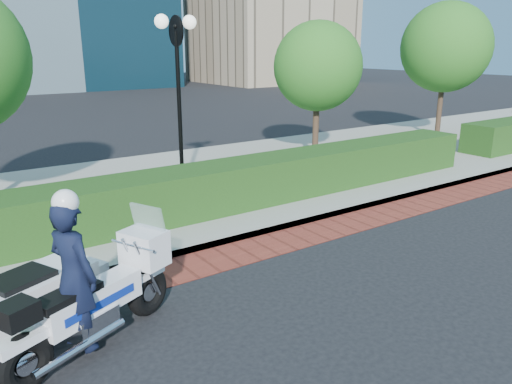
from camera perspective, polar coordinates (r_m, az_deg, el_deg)
ground at (r=8.01m, az=2.38°, el=-10.98°), size 120.00×120.00×0.00m
brick_strip at (r=9.13m, az=-3.36°, el=-7.38°), size 60.00×1.00×0.01m
sidewalk at (r=12.94m, az=-13.88°, el=-0.29°), size 60.00×8.00×0.15m
hedge_main at (r=10.65m, az=-9.36°, el=-0.37°), size 18.00×1.20×1.00m
lamppost at (r=12.10m, az=-8.90°, el=12.79°), size 1.02×0.70×4.21m
tree_c at (r=16.28m, az=7.07°, el=14.05°), size 2.80×2.80×4.30m
tree_d at (r=21.16m, az=20.87°, el=15.18°), size 3.40×3.40×5.16m
police_motorcycle at (r=6.78m, az=-21.18°, el=-10.56°), size 2.73×2.06×2.14m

